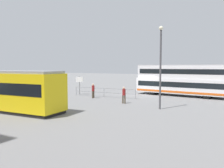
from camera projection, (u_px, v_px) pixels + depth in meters
ground_plane at (145, 95)px, 29.29m from camera, size 160.00×160.00×0.00m
double_decker_bus at (182, 80)px, 28.15m from camera, size 11.75×3.67×3.90m
pedestrian_near_railing at (93, 90)px, 26.24m from camera, size 0.35×0.36×1.70m
pedestrian_crossing at (124, 94)px, 22.40m from camera, size 0.36×0.33×1.67m
pedestrian_railing at (104, 91)px, 27.25m from camera, size 8.14×0.59×1.08m
info_sign at (79, 82)px, 29.70m from camera, size 1.02×0.18×2.44m
street_lamp at (161, 61)px, 19.15m from camera, size 0.36×0.36×7.06m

